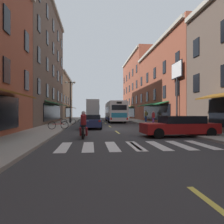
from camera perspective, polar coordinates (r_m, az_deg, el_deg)
The scene contains 17 objects.
ground_plane at distance 19.59m, azimuth 0.19°, elevation -4.84°, with size 34.80×80.00×0.10m, color #333335.
lane_centre_dashes at distance 19.34m, azimuth 0.27°, elevation -4.74°, with size 0.14×73.90×0.01m.
crosswalk_near at distance 9.77m, azimuth 6.54°, elevation -9.36°, with size 7.10×2.80×0.01m.
sidewalk_left at distance 19.84m, azimuth -17.06°, elevation -4.43°, with size 3.00×80.00×0.14m, color gray.
sidewalk_right at distance 21.04m, azimuth 16.42°, elevation -4.18°, with size 3.00×80.00×0.14m, color gray.
billboard_sign at distance 23.07m, azimuth 17.70°, elevation 9.13°, with size 0.40×2.56×6.82m.
transit_bus at distance 33.09m, azimuth 0.84°, elevation 0.14°, with size 2.77×11.24×3.23m.
box_truck at distance 40.96m, azimuth -5.32°, elevation 0.63°, with size 2.63×8.15×3.97m.
sedan_near at distance 19.89m, azimuth -5.82°, elevation -2.63°, with size 2.03×4.37×1.33m.
sedan_mid at distance 49.65m, azimuth -5.58°, elevation -1.10°, with size 2.03×4.27×1.29m.
sedan_far at distance 13.95m, azimuth 18.35°, elevation -3.72°, with size 4.83×2.11×1.34m.
motorcycle_rider at distance 12.71m, azimuth -7.97°, elevation -4.00°, with size 0.62×2.07×1.66m.
bicycle_near at distance 17.95m, azimuth -14.79°, elevation -3.51°, with size 1.69×0.51×0.91m.
bicycle_mid at distance 24.47m, azimuth -12.07°, elevation -2.58°, with size 1.69×0.52×0.91m.
pedestrian_near at distance 31.39m, azimuth 9.49°, elevation -0.94°, with size 0.52×0.45×1.79m.
pedestrian_mid at distance 25.43m, azimuth 11.49°, elevation -1.48°, with size 0.36×0.36×1.59m.
street_lamp_twin at distance 28.79m, azimuth -11.59°, elevation 3.38°, with size 1.42×0.32×5.74m.
Camera 1 is at (-2.08, -19.41, 1.58)m, focal length 32.64 mm.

